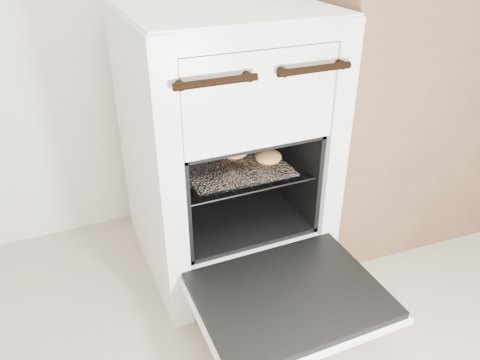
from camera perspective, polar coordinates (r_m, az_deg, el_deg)
The scene contains 6 objects.
stove at distance 1.50m, azimuth -2.03°, elevation 3.85°, with size 0.55×0.61×0.85m.
oven_door at distance 1.28m, azimuth 6.04°, elevation -13.97°, with size 0.50×0.39×0.03m.
oven_rack at distance 1.46m, azimuth -1.14°, elevation 1.99°, with size 0.40×0.39×0.01m.
foil_sheet at distance 1.44m, azimuth -0.87°, elevation 1.87°, with size 0.31×0.28×0.01m, color white.
baked_rolls at distance 1.47m, azimuth 0.54°, elevation 3.36°, with size 0.19×0.19×0.04m.
counter at distance 1.90m, azimuth 19.75°, elevation 9.30°, with size 0.92×0.61×0.92m, color brown.
Camera 1 is at (-0.36, -0.07, 1.06)m, focal length 35.00 mm.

